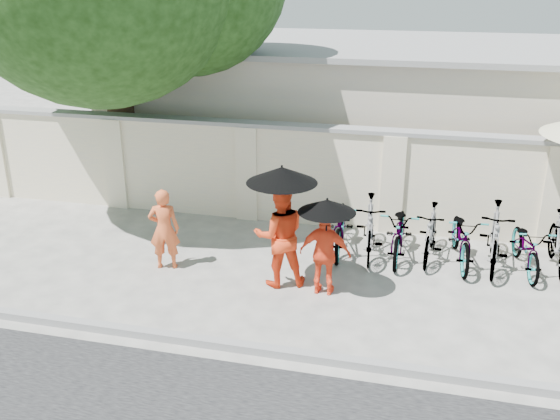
# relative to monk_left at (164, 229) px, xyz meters

# --- Properties ---
(ground) EXTENTS (80.00, 80.00, 0.00)m
(ground) POSITION_rel_monk_left_xyz_m (1.75, -0.50, -0.74)
(ground) COLOR #B1ADA3
(kerb) EXTENTS (40.00, 0.16, 0.12)m
(kerb) POSITION_rel_monk_left_xyz_m (1.75, -2.20, -0.68)
(kerb) COLOR gray
(kerb) RESTS_ON ground
(compound_wall) EXTENTS (20.00, 0.30, 2.00)m
(compound_wall) POSITION_rel_monk_left_xyz_m (2.75, 2.70, 0.26)
(compound_wall) COLOR beige
(compound_wall) RESTS_ON ground
(building_behind) EXTENTS (14.00, 6.00, 3.20)m
(building_behind) POSITION_rel_monk_left_xyz_m (3.75, 6.50, 0.86)
(building_behind) COLOR #B3ACA0
(building_behind) RESTS_ON ground
(monk_left) EXTENTS (0.61, 0.48, 1.47)m
(monk_left) POSITION_rel_monk_left_xyz_m (0.00, 0.00, 0.00)
(monk_left) COLOR orange
(monk_left) RESTS_ON ground
(monk_center) EXTENTS (1.05, 0.94, 1.78)m
(monk_center) POSITION_rel_monk_left_xyz_m (2.12, -0.12, 0.15)
(monk_center) COLOR #F74018
(monk_center) RESTS_ON ground
(parasol_center) EXTENTS (1.14, 1.14, 1.09)m
(parasol_center) POSITION_rel_monk_left_xyz_m (2.17, -0.20, 1.23)
(parasol_center) COLOR black
(parasol_center) RESTS_ON ground
(monk_right) EXTENTS (0.85, 0.38, 1.43)m
(monk_right) POSITION_rel_monk_left_xyz_m (2.91, -0.27, -0.02)
(monk_right) COLOR #FD4922
(monk_right) RESTS_ON ground
(parasol_right) EXTENTS (0.92, 0.92, 0.86)m
(parasol_right) POSITION_rel_monk_left_xyz_m (2.93, -0.35, 0.83)
(parasol_right) COLOR black
(parasol_right) RESTS_ON ground
(bike_0) EXTENTS (0.86, 2.03, 1.04)m
(bike_0) POSITION_rel_monk_left_xyz_m (2.90, 1.50, -0.22)
(bike_0) COLOR #9A9A9A
(bike_0) RESTS_ON ground
(bike_1) EXTENTS (0.69, 1.87, 1.10)m
(bike_1) POSITION_rel_monk_left_xyz_m (3.45, 1.39, -0.19)
(bike_1) COLOR #9A9A9A
(bike_1) RESTS_ON ground
(bike_2) EXTENTS (0.67, 1.90, 1.00)m
(bike_2) POSITION_rel_monk_left_xyz_m (4.00, 1.45, -0.24)
(bike_2) COLOR #9A9A9A
(bike_2) RESTS_ON ground
(bike_3) EXTENTS (0.63, 1.70, 1.00)m
(bike_3) POSITION_rel_monk_left_xyz_m (4.55, 1.49, -0.24)
(bike_3) COLOR #9A9A9A
(bike_3) RESTS_ON ground
(bike_4) EXTENTS (0.85, 1.94, 0.99)m
(bike_4) POSITION_rel_monk_left_xyz_m (5.10, 1.46, -0.24)
(bike_4) COLOR #9A9A9A
(bike_4) RESTS_ON ground
(bike_5) EXTENTS (0.67, 1.94, 1.14)m
(bike_5) POSITION_rel_monk_left_xyz_m (5.65, 1.42, -0.16)
(bike_5) COLOR #9A9A9A
(bike_5) RESTS_ON ground
(bike_6) EXTENTS (0.82, 1.77, 0.90)m
(bike_6) POSITION_rel_monk_left_xyz_m (6.20, 1.39, -0.29)
(bike_6) COLOR #9A9A9A
(bike_6) RESTS_ON ground
(bike_7) EXTENTS (0.52, 1.73, 1.04)m
(bike_7) POSITION_rel_monk_left_xyz_m (6.75, 1.53, -0.22)
(bike_7) COLOR #9A9A9A
(bike_7) RESTS_ON ground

